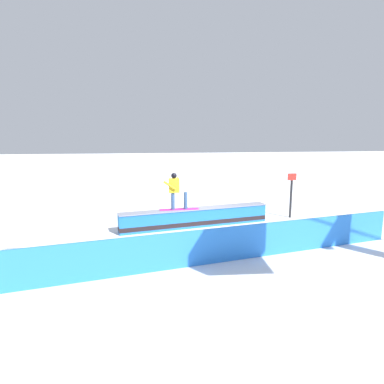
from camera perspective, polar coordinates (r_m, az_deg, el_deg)
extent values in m
plane|color=white|center=(13.09, 0.72, -6.16)|extent=(120.00, 120.00, 0.00)
cube|color=#206BB5|center=(12.99, 0.72, -4.63)|extent=(6.18, 1.55, 0.72)
cube|color=black|center=(13.04, 0.72, -5.40)|extent=(6.19, 1.56, 0.17)
cube|color=gray|center=(12.90, 0.72, -2.98)|extent=(6.19, 1.61, 0.04)
cube|color=#B81F8B|center=(12.67, -2.28, -3.10)|extent=(1.56, 0.28, 0.01)
cylinder|color=#375684|center=(12.57, -3.43, -1.60)|extent=(0.14, 0.14, 0.67)
cylinder|color=#375684|center=(12.63, -1.15, -1.53)|extent=(0.14, 0.14, 0.67)
cube|color=yellow|center=(12.47, -3.23, 1.17)|extent=(0.40, 0.24, 0.55)
sphere|color=black|center=(12.42, -3.24, 2.93)|extent=(0.22, 0.22, 0.22)
cylinder|color=yellow|center=(12.29, -3.98, 1.16)|extent=(0.50, 0.09, 0.39)
cylinder|color=yellow|center=(12.64, -2.86, 1.41)|extent=(0.23, 0.09, 0.55)
cube|color=blue|center=(9.37, 5.05, -9.44)|extent=(12.37, 2.21, 1.04)
cylinder|color=#262628|center=(15.01, 17.23, -1.19)|extent=(0.10, 0.10, 1.70)
cube|color=red|center=(14.86, 17.42, 2.60)|extent=(0.40, 0.04, 0.30)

